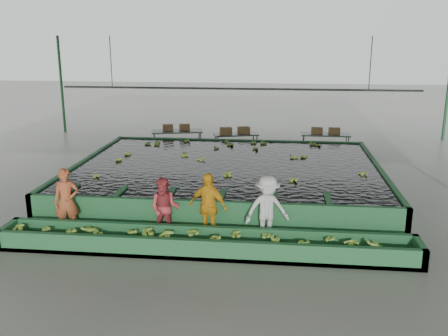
# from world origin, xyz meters

# --- Properties ---
(ground) EXTENTS (80.00, 80.00, 0.00)m
(ground) POSITION_xyz_m (0.00, 0.00, 0.00)
(ground) COLOR slate
(ground) RESTS_ON ground
(shed_roof) EXTENTS (20.00, 22.00, 0.04)m
(shed_roof) POSITION_xyz_m (0.00, 0.00, 5.00)
(shed_roof) COLOR slate
(shed_roof) RESTS_ON shed_posts
(shed_posts) EXTENTS (20.00, 22.00, 5.00)m
(shed_posts) POSITION_xyz_m (0.00, 0.00, 2.50)
(shed_posts) COLOR #245B32
(shed_posts) RESTS_ON ground
(flotation_tank) EXTENTS (10.00, 8.00, 0.90)m
(flotation_tank) POSITION_xyz_m (0.00, 1.50, 0.45)
(flotation_tank) COLOR #246233
(flotation_tank) RESTS_ON ground
(tank_water) EXTENTS (9.70, 7.70, 0.00)m
(tank_water) POSITION_xyz_m (0.00, 1.50, 0.85)
(tank_water) COLOR black
(tank_water) RESTS_ON flotation_tank
(sorting_trough) EXTENTS (10.00, 1.00, 0.50)m
(sorting_trough) POSITION_xyz_m (0.00, -3.60, 0.25)
(sorting_trough) COLOR #246233
(sorting_trough) RESTS_ON ground
(cableway_rail) EXTENTS (0.08, 0.08, 14.00)m
(cableway_rail) POSITION_xyz_m (0.00, 5.00, 3.00)
(cableway_rail) COLOR #59605B
(cableway_rail) RESTS_ON shed_roof
(rail_hanger_left) EXTENTS (0.04, 0.04, 2.00)m
(rail_hanger_left) POSITION_xyz_m (-5.00, 5.00, 4.00)
(rail_hanger_left) COLOR #59605B
(rail_hanger_left) RESTS_ON shed_roof
(rail_hanger_right) EXTENTS (0.04, 0.04, 2.00)m
(rail_hanger_right) POSITION_xyz_m (5.00, 5.00, 4.00)
(rail_hanger_right) COLOR #59605B
(rail_hanger_right) RESTS_ON shed_roof
(worker_a) EXTENTS (0.75, 0.62, 1.74)m
(worker_a) POSITION_xyz_m (-3.72, -2.80, 0.87)
(worker_a) COLOR #BD562F
(worker_a) RESTS_ON ground
(worker_b) EXTENTS (0.77, 0.60, 1.57)m
(worker_b) POSITION_xyz_m (-1.14, -2.80, 0.79)
(worker_b) COLOR #BF3D42
(worker_b) RESTS_ON ground
(worker_c) EXTENTS (1.11, 0.74, 1.74)m
(worker_c) POSITION_xyz_m (-0.04, -2.80, 0.87)
(worker_c) COLOR yellow
(worker_c) RESTS_ON ground
(worker_d) EXTENTS (1.26, 0.97, 1.72)m
(worker_d) POSITION_xyz_m (1.44, -2.80, 0.86)
(worker_d) COLOR silver
(worker_d) RESTS_ON ground
(packing_table_left) EXTENTS (2.34, 1.37, 1.00)m
(packing_table_left) POSITION_xyz_m (-2.74, 6.57, 0.50)
(packing_table_left) COLOR #59605B
(packing_table_left) RESTS_ON ground
(packing_table_mid) EXTENTS (2.06, 1.27, 0.87)m
(packing_table_mid) POSITION_xyz_m (-0.18, 6.79, 0.44)
(packing_table_mid) COLOR #59605B
(packing_table_mid) RESTS_ON ground
(packing_table_right) EXTENTS (2.08, 0.86, 0.94)m
(packing_table_right) POSITION_xyz_m (3.66, 6.87, 0.47)
(packing_table_right) COLOR #59605B
(packing_table_right) RESTS_ON ground
(box_stack_left) EXTENTS (1.22, 0.60, 0.25)m
(box_stack_left) POSITION_xyz_m (-2.79, 6.65, 1.00)
(box_stack_left) COLOR olive
(box_stack_left) RESTS_ON packing_table_left
(box_stack_mid) EXTENTS (1.34, 0.73, 0.28)m
(box_stack_mid) POSITION_xyz_m (-0.23, 6.79, 0.87)
(box_stack_mid) COLOR olive
(box_stack_mid) RESTS_ON packing_table_mid
(box_stack_right) EXTENTS (1.21, 0.38, 0.26)m
(box_stack_right) POSITION_xyz_m (3.66, 6.87, 0.94)
(box_stack_right) COLOR olive
(box_stack_right) RESTS_ON packing_table_right
(floating_bananas) EXTENTS (9.10, 6.21, 0.12)m
(floating_bananas) POSITION_xyz_m (0.00, 2.30, 0.85)
(floating_bananas) COLOR #7BAA33
(floating_bananas) RESTS_ON tank_water
(trough_bananas) EXTENTS (8.81, 0.59, 0.12)m
(trough_bananas) POSITION_xyz_m (0.00, -3.60, 0.40)
(trough_bananas) COLOR #7BAA33
(trough_bananas) RESTS_ON sorting_trough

